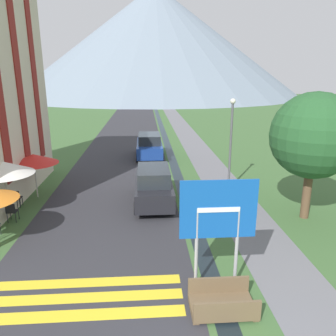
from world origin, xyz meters
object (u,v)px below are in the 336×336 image
(cafe_chair_middle, at_px, (11,211))
(cafe_chair_far_left, at_px, (14,199))
(cafe_umbrella_middle_white, at_px, (3,168))
(cafe_umbrella_rear_red, at_px, (33,159))
(parked_car_near, at_px, (154,185))
(cafe_chair_far_right, at_px, (16,197))
(road_sign, at_px, (218,218))
(streetlamp, at_px, (231,137))
(tree_by_path, at_px, (314,136))
(parked_car_far, at_px, (149,146))
(footbridge, at_px, (222,303))

(cafe_chair_middle, xyz_separation_m, cafe_chair_far_left, (-0.44, 1.44, 0.00))
(cafe_umbrella_middle_white, height_order, cafe_umbrella_rear_red, cafe_umbrella_middle_white)
(parked_car_near, height_order, cafe_chair_far_right, parked_car_near)
(road_sign, distance_m, streetlamp, 8.77)
(cafe_chair_far_right, distance_m, tree_by_path, 13.52)
(parked_car_near, distance_m, streetlamp, 4.89)
(parked_car_near, height_order, cafe_umbrella_rear_red, cafe_umbrella_rear_red)
(parked_car_far, relative_size, cafe_chair_far_right, 5.15)
(parked_car_far, height_order, cafe_umbrella_rear_red, cafe_umbrella_rear_red)
(cafe_umbrella_middle_white, bearing_deg, streetlamp, 15.47)
(parked_car_far, bearing_deg, cafe_chair_far_right, -124.75)
(streetlamp, bearing_deg, road_sign, -106.62)
(footbridge, distance_m, cafe_umbrella_rear_red, 11.82)
(cafe_chair_middle, height_order, tree_by_path, tree_by_path)
(cafe_umbrella_middle_white, xyz_separation_m, cafe_umbrella_rear_red, (0.44, 2.43, -0.24))
(footbridge, distance_m, streetlamp, 10.11)
(cafe_chair_far_left, distance_m, tree_by_path, 13.53)
(road_sign, bearing_deg, cafe_umbrella_rear_red, 133.66)
(footbridge, distance_m, cafe_chair_far_left, 10.99)
(cafe_chair_far_left, bearing_deg, cafe_chair_far_right, 58.73)
(footbridge, xyz_separation_m, cafe_chair_middle, (-7.65, 5.99, 0.29))
(footbridge, relative_size, parked_car_near, 0.39)
(road_sign, bearing_deg, tree_by_path, 42.70)
(cafe_umbrella_rear_red, bearing_deg, streetlamp, 2.68)
(cafe_chair_far_left, bearing_deg, cafe_umbrella_middle_white, -99.49)
(cafe_chair_far_left, bearing_deg, footbridge, -60.49)
(streetlamp, bearing_deg, cafe_umbrella_rear_red, -177.32)
(cafe_umbrella_rear_red, height_order, streetlamp, streetlamp)
(road_sign, height_order, footbridge, road_sign)
(cafe_umbrella_middle_white, xyz_separation_m, streetlamp, (10.49, 2.90, 0.66))
(tree_by_path, bearing_deg, cafe_chair_far_left, 171.94)
(cafe_umbrella_middle_white, distance_m, cafe_umbrella_rear_red, 2.48)
(parked_car_far, xyz_separation_m, cafe_umbrella_rear_red, (-5.86, -7.87, 1.10))
(footbridge, relative_size, tree_by_path, 0.31)
(parked_car_near, distance_m, cafe_chair_middle, 6.31)
(road_sign, distance_m, parked_car_far, 15.92)
(cafe_chair_far_right, distance_m, cafe_umbrella_middle_white, 2.05)
(streetlamp, distance_m, tree_by_path, 4.59)
(cafe_umbrella_middle_white, relative_size, cafe_umbrella_rear_red, 1.05)
(road_sign, xyz_separation_m, parked_car_near, (-1.63, 6.68, -1.30))
(road_sign, relative_size, parked_car_far, 0.76)
(cafe_chair_middle, relative_size, streetlamp, 0.17)
(parked_car_near, xyz_separation_m, streetlamp, (4.13, 1.70, 2.00))
(parked_car_near, height_order, streetlamp, streetlamp)
(cafe_chair_far_left, relative_size, cafe_umbrella_middle_white, 0.34)
(footbridge, xyz_separation_m, cafe_umbrella_rear_red, (-7.52, 8.95, 1.79))
(cafe_chair_middle, xyz_separation_m, cafe_umbrella_middle_white, (-0.31, 0.53, 1.74))
(cafe_chair_far_right, height_order, cafe_chair_far_left, same)
(road_sign, xyz_separation_m, cafe_chair_far_left, (-8.13, 6.39, -1.69))
(footbridge, height_order, streetlamp, streetlamp)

